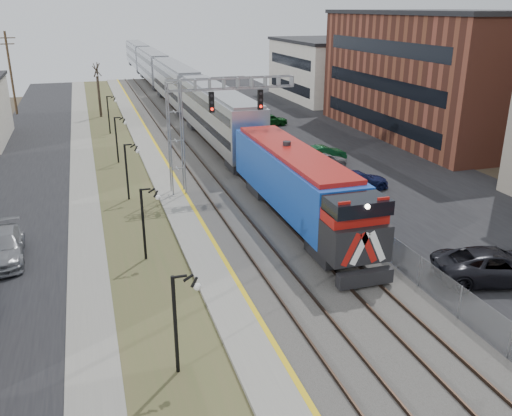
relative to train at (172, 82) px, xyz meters
name	(u,v)px	position (x,y,z in m)	size (l,w,h in m)	color
street_west	(23,181)	(-17.00, -32.33, -2.92)	(7.00, 120.00, 0.04)	black
sidewalk	(83,175)	(-12.50, -32.33, -2.90)	(2.00, 120.00, 0.08)	gray
grass_median	(121,172)	(-9.50, -32.33, -2.91)	(4.00, 120.00, 0.06)	#4A512B
platform	(158,168)	(-6.50, -32.33, -2.82)	(2.00, 120.00, 0.24)	gray
ballast_bed	(217,163)	(-1.50, -32.33, -2.84)	(8.00, 120.00, 0.20)	#595651
parking_lot	(344,154)	(10.50, -32.33, -2.92)	(16.00, 120.00, 0.04)	black
platform_edge	(169,166)	(-5.62, -32.33, -2.69)	(0.24, 120.00, 0.01)	gold
track_near	(194,163)	(-3.50, -32.33, -2.66)	(1.58, 120.00, 0.15)	#2D2119
track_far	(234,160)	(0.00, -32.33, -2.66)	(1.58, 120.00, 0.15)	#2D2119
train	(172,82)	(0.00, 0.00, 0.00)	(3.00, 108.65, 5.33)	#1546B1
signal_gantry	(199,116)	(-4.28, -39.34, 2.65)	(9.00, 1.07, 8.15)	gray
lampposts	(143,223)	(-9.50, -49.05, -0.94)	(0.14, 62.14, 4.00)	black
fence	(263,152)	(2.70, -32.33, -2.14)	(0.04, 120.00, 1.60)	gray
buildings_east	(509,83)	(24.50, -36.16, 3.37)	(16.00, 76.00, 15.00)	gray
bare_trees	(6,137)	(-18.16, -28.42, -0.24)	(12.30, 42.30, 5.95)	#382D23
car_lot_c	(495,266)	(6.53, -56.94, -2.12)	(2.71, 5.88, 1.63)	black
car_lot_d	(357,181)	(6.81, -42.05, -2.26)	(1.92, 4.72, 1.37)	#161E4E
car_lot_e	(325,161)	(6.74, -36.37, -2.26)	(1.61, 4.01, 1.37)	gray
car_lot_f	(323,154)	(7.70, -33.98, -2.28)	(1.39, 3.98, 1.31)	#0C3F1E
car_street_b	(2,247)	(-16.72, -47.11, -2.18)	(2.12, 5.22, 1.51)	gray
car_lot_g	(270,120)	(8.00, -18.64, -2.25)	(1.63, 4.04, 1.38)	#0D4216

